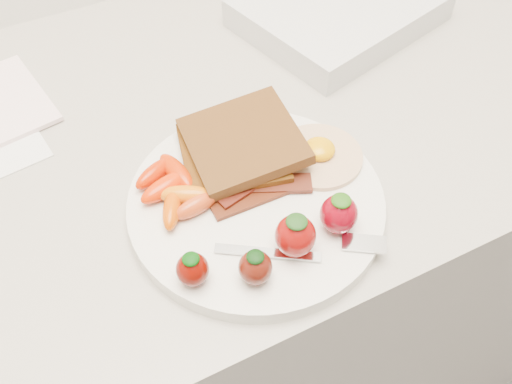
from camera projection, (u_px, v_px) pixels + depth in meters
name	position (u px, v px, depth m)	size (l,w,h in m)	color
counter	(208.00, 303.00, 1.04)	(2.00, 0.60, 0.90)	gray
plate	(256.00, 203.00, 0.60)	(0.27, 0.27, 0.02)	silver
toast_lower	(233.00, 154.00, 0.63)	(0.11, 0.11, 0.01)	#411C0A
toast_upper	(243.00, 141.00, 0.62)	(0.12, 0.12, 0.01)	#493112
fried_egg	(319.00, 154.00, 0.63)	(0.13, 0.13, 0.02)	#F8E0BD
bacon_strips	(259.00, 186.00, 0.60)	(0.11, 0.06, 0.01)	black
baby_carrots	(175.00, 189.00, 0.59)	(0.08, 0.10, 0.02)	red
strawberries	(285.00, 240.00, 0.54)	(0.19, 0.06, 0.05)	#540601
fork	(312.00, 248.00, 0.55)	(0.16, 0.08, 0.00)	silver
notepad	(1.00, 102.00, 0.71)	(0.10, 0.15, 0.01)	#F5D2D4
appliance	(339.00, 10.00, 0.81)	(0.26, 0.21, 0.04)	silver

